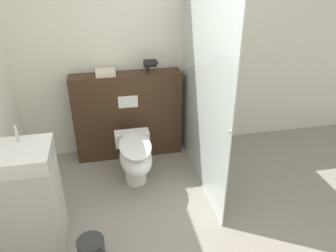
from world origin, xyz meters
name	(u,v)px	position (x,y,z in m)	size (l,w,h in m)	color
wall_back	(138,50)	(0.00, 2.02, 1.25)	(8.00, 0.06, 2.50)	silver
partition_panel	(128,116)	(-0.18, 1.84, 0.52)	(1.25, 0.24, 1.04)	#3D2819
shower_glass	(202,91)	(0.52, 1.20, 1.03)	(0.04, 1.58, 2.05)	silver
toilet	(135,157)	(-0.17, 1.20, 0.34)	(0.38, 0.68, 0.53)	white
sink_vanity	(28,197)	(-1.12, 0.60, 0.46)	(0.50, 0.44, 1.06)	beige
hair_drier	(151,63)	(0.11, 1.83, 1.14)	(0.17, 0.09, 0.15)	black
folded_towel	(105,72)	(-0.39, 1.84, 1.07)	(0.21, 0.20, 0.06)	beige
waste_bin	(92,252)	(-0.64, 0.25, 0.12)	(0.22, 0.22, 0.24)	#2D2D2D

